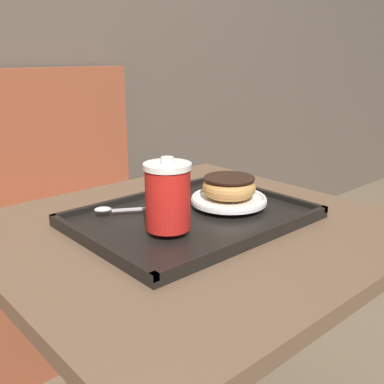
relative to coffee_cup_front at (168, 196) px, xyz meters
name	(u,v)px	position (x,y,z in m)	size (l,w,h in m)	color
cafe_table	(192,303)	(0.08, 0.03, -0.27)	(0.78, 0.73, 0.72)	brown
serving_tray	(192,218)	(0.10, 0.04, -0.08)	(0.46, 0.35, 0.02)	black
coffee_cup_front	(168,196)	(0.00, 0.00, 0.00)	(0.09, 0.09, 0.13)	red
plate_with_chocolate_donut	(228,199)	(0.19, 0.03, -0.06)	(0.16, 0.16, 0.01)	white
donut_chocolate_glazed	(228,186)	(0.19, 0.03, -0.03)	(0.12, 0.12, 0.04)	tan
spoon	(113,209)	(-0.03, 0.15, -0.06)	(0.13, 0.09, 0.01)	silver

